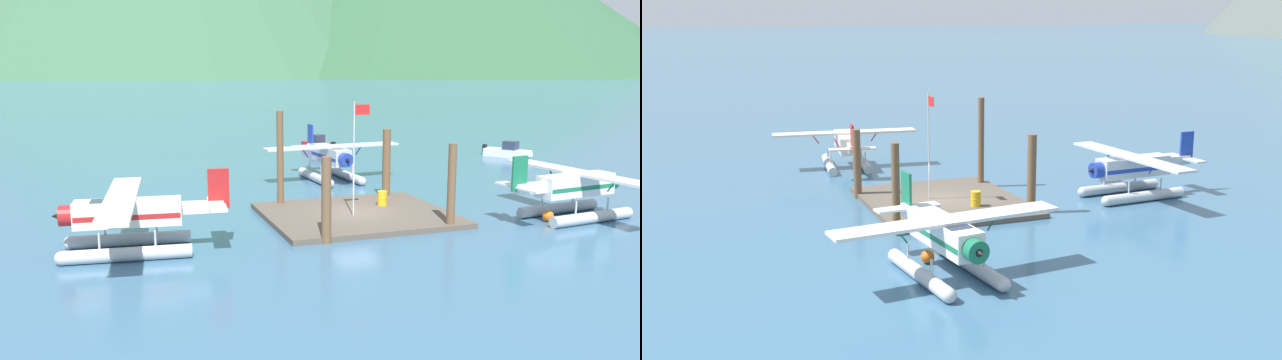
% 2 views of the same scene
% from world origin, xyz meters
% --- Properties ---
extents(ground_plane, '(1200.00, 1200.00, 0.00)m').
position_xyz_m(ground_plane, '(0.00, 0.00, 0.00)').
color(ground_plane, '#38607F').
extents(dock_platform, '(10.30, 8.93, 0.30)m').
position_xyz_m(dock_platform, '(0.00, 0.00, 0.15)').
color(dock_platform, brown).
rests_on(dock_platform, ground).
extents(piling_near_left, '(0.49, 0.49, 4.29)m').
position_xyz_m(piling_near_left, '(-3.41, -4.37, 2.14)').
color(piling_near_left, brown).
rests_on(piling_near_left, ground).
extents(piling_near_right, '(0.44, 0.44, 4.60)m').
position_xyz_m(piling_near_right, '(3.71, -4.02, 2.30)').
color(piling_near_right, brown).
rests_on(piling_near_right, ground).
extents(piling_far_left, '(0.41, 0.41, 5.90)m').
position_xyz_m(piling_far_left, '(-3.42, 3.90, 2.95)').
color(piling_far_left, brown).
rests_on(piling_far_left, ground).
extents(piling_far_right, '(0.51, 0.51, 4.56)m').
position_xyz_m(piling_far_right, '(3.66, 4.02, 2.28)').
color(piling_far_right, brown).
rests_on(piling_far_right, ground).
extents(flagpole, '(0.95, 0.10, 6.36)m').
position_xyz_m(flagpole, '(-0.38, -0.71, 4.23)').
color(flagpole, silver).
rests_on(flagpole, dock_platform).
extents(fuel_drum, '(0.62, 0.62, 0.88)m').
position_xyz_m(fuel_drum, '(2.13, 1.23, 0.74)').
color(fuel_drum, gold).
rests_on(fuel_drum, dock_platform).
extents(mooring_buoy, '(0.63, 0.63, 0.63)m').
position_xyz_m(mooring_buoy, '(9.73, -4.33, 0.32)').
color(mooring_buoy, orange).
rests_on(mooring_buoy, ground).
extents(seaplane_cream_port_aft, '(7.95, 10.49, 3.84)m').
position_xyz_m(seaplane_cream_port_aft, '(-12.64, -3.00, 1.58)').
color(seaplane_cream_port_aft, '#B7BABF').
rests_on(seaplane_cream_port_aft, ground).
extents(seaplane_white_stbd_aft, '(7.95, 10.49, 3.84)m').
position_xyz_m(seaplane_white_stbd_aft, '(11.65, -4.15, 1.58)').
color(seaplane_white_stbd_aft, '#B7BABF').
rests_on(seaplane_white_stbd_aft, ground).
extents(seaplane_silver_bow_right, '(10.46, 7.98, 3.84)m').
position_xyz_m(seaplane_silver_bow_right, '(2.61, 11.53, 1.58)').
color(seaplane_silver_bow_right, '#B7BABF').
rests_on(seaplane_silver_bow_right, ground).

